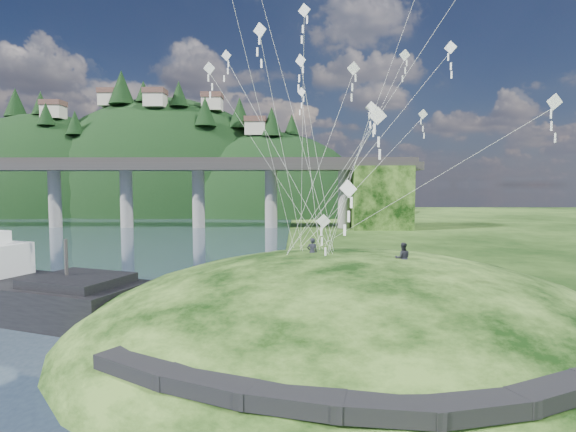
{
  "coord_description": "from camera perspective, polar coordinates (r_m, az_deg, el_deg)",
  "views": [
    {
      "loc": [
        4.68,
        -25.16,
        9.17
      ],
      "look_at": [
        4.0,
        6.0,
        7.0
      ],
      "focal_mm": 28.0,
      "sensor_mm": 36.0,
      "label": 1
    }
  ],
  "objects": [
    {
      "name": "wooden_dock",
      "position": [
        34.08,
        -12.16,
        -10.95
      ],
      "size": [
        14.09,
        4.48,
        0.99
      ],
      "color": "#382616",
      "rests_on": "ground"
    },
    {
      "name": "ground",
      "position": [
        27.18,
        -9.08,
        -15.78
      ],
      "size": [
        320.0,
        320.0,
        0.0
      ],
      "primitive_type": "plane",
      "color": "black",
      "rests_on": "ground"
    },
    {
      "name": "bridge",
      "position": [
        100.19,
        -16.9,
        4.11
      ],
      "size": [
        160.0,
        11.0,
        15.0
      ],
      "color": "#2D2B2B",
      "rests_on": "ground"
    },
    {
      "name": "grass_hill",
      "position": [
        29.37,
        8.02,
        -17.36
      ],
      "size": [
        36.0,
        32.0,
        13.0
      ],
      "color": "black",
      "rests_on": "ground"
    },
    {
      "name": "kite_swarm",
      "position": [
        28.34,
        8.53,
        19.47
      ],
      "size": [
        18.01,
        17.94,
        21.0
      ],
      "color": "white",
      "rests_on": "ground"
    },
    {
      "name": "far_ridge",
      "position": [
        155.92,
        -16.8,
        -2.31
      ],
      "size": [
        153.0,
        70.0,
        94.5
      ],
      "color": "black",
      "rests_on": "ground"
    },
    {
      "name": "footpath",
      "position": [
        17.19,
        11.15,
        -20.43
      ],
      "size": [
        22.29,
        5.84,
        0.83
      ],
      "color": "black",
      "rests_on": "ground"
    },
    {
      "name": "work_barge",
      "position": [
        38.77,
        -32.63,
        -7.49
      ],
      "size": [
        22.13,
        12.45,
        7.49
      ],
      "color": "black",
      "rests_on": "ground"
    },
    {
      "name": "kite_flyers",
      "position": [
        27.19,
        10.77,
        -3.13
      ],
      "size": [
        6.02,
        2.65,
        1.86
      ],
      "color": "#22232E",
      "rests_on": "ground"
    }
  ]
}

